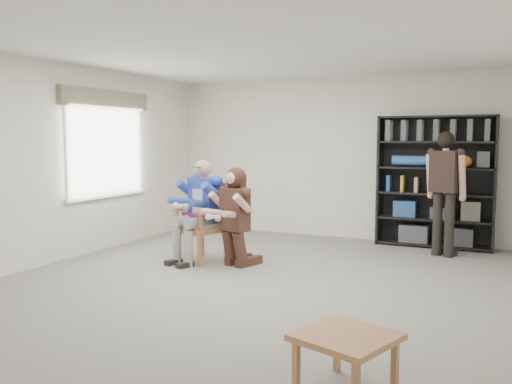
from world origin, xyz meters
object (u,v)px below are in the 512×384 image
at_px(seated_man, 201,210).
at_px(side_table, 346,363).
at_px(armchair, 201,222).
at_px(kneeling_woman, 233,218).
at_px(standing_man, 444,195).
at_px(bookshelf, 435,182).

height_order(seated_man, side_table, seated_man).
relative_size(armchair, seated_man, 0.77).
height_order(kneeling_woman, side_table, kneeling_woman).
distance_m(seated_man, standing_man, 3.57).
bearing_deg(kneeling_woman, standing_man, 55.05).
distance_m(armchair, standing_man, 3.58).
bearing_deg(armchair, side_table, -28.07).
height_order(armchair, standing_man, standing_man).
bearing_deg(kneeling_woman, bookshelf, 66.00).
xyz_separation_m(standing_man, side_table, (-0.13, -4.83, -0.71)).
relative_size(armchair, side_table, 1.86).
bearing_deg(kneeling_woman, armchair, -173.89).
bearing_deg(bookshelf, kneeling_woman, -131.80).
bearing_deg(armchair, standing_man, 47.85).
xyz_separation_m(kneeling_woman, side_table, (2.37, -2.92, -0.46)).
bearing_deg(armchair, kneeling_woman, 6.11).
bearing_deg(standing_man, bookshelf, 129.43).
bearing_deg(seated_man, side_table, -28.07).
relative_size(seated_man, side_table, 2.42).
xyz_separation_m(bookshelf, standing_man, (0.21, -0.66, -0.13)).
distance_m(standing_man, side_table, 4.88).
xyz_separation_m(seated_man, bookshelf, (2.87, 2.44, 0.32)).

